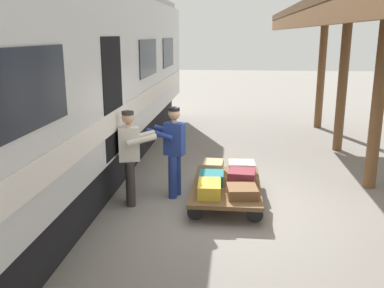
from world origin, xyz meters
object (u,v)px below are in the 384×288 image
train_car (28,90)px  porter_in_overalls (173,149)px  porter_by_door (130,155)px  suitcase_tan_vintage (213,167)px  suitcase_teal_softside (211,178)px  suitcase_brown_leather (242,191)px  suitcase_yellow_case (209,189)px  suitcase_cream_canvas (241,168)px  luggage_cart (226,186)px  suitcase_burgundy_valise (242,178)px

train_car → porter_in_overalls: bearing=-166.9°
train_car → porter_by_door: bearing=-176.8°
train_car → suitcase_tan_vintage: bearing=-162.7°
suitcase_teal_softside → suitcase_brown_leather: size_ratio=0.92×
suitcase_brown_leather → porter_by_door: bearing=-8.6°
porter_by_door → suitcase_yellow_case: bearing=168.2°
suitcase_cream_canvas → suitcase_brown_leather: (0.00, 1.18, -0.04)m
luggage_cart → porter_in_overalls: porter_in_overalls is taller
porter_by_door → porter_in_overalls: bearing=-146.2°
suitcase_teal_softside → suitcase_tan_vintage: size_ratio=0.92×
suitcase_teal_softside → suitcase_brown_leather: (-0.55, 0.59, -0.02)m
porter_in_overalls → train_car: bearing=13.1°
suitcase_brown_leather → porter_in_overalls: porter_in_overalls is taller
suitcase_tan_vintage → suitcase_brown_leather: bearing=115.0°
train_car → porter_by_door: size_ratio=10.03×
porter_in_overalls → suitcase_teal_softside: bearing=166.4°
train_car → porter_in_overalls: (-2.43, -0.57, -1.14)m
suitcase_teal_softside → suitcase_yellow_case: suitcase_yellow_case is taller
suitcase_tan_vintage → porter_by_door: porter_by_door is taller
porter_in_overalls → suitcase_cream_canvas: bearing=-161.8°
luggage_cart → porter_in_overalls: bearing=-9.9°
suitcase_teal_softside → suitcase_burgundy_valise: suitcase_burgundy_valise is taller
luggage_cart → suitcase_tan_vintage: 0.67m
train_car → suitcase_burgundy_valise: (-3.70, -0.39, -1.59)m
train_car → suitcase_cream_canvas: bearing=-165.1°
suitcase_burgundy_valise → suitcase_tan_vintage: 0.81m
suitcase_teal_softside → suitcase_tan_vintage: 0.59m
train_car → suitcase_cream_canvas: (-3.70, -0.98, -1.60)m
suitcase_tan_vintage → suitcase_yellow_case: (0.00, 1.18, -0.01)m
suitcase_teal_softside → porter_in_overalls: bearing=-13.6°
luggage_cart → porter_by_door: 1.83m
suitcase_brown_leather → suitcase_yellow_case: (0.55, 0.00, 0.03)m
train_car → suitcase_burgundy_valise: 4.05m
suitcase_yellow_case → porter_by_door: porter_by_door is taller
luggage_cart → suitcase_teal_softside: suitcase_teal_softside is taller
suitcase_cream_canvas → suitcase_tan_vintage: suitcase_cream_canvas is taller
suitcase_yellow_case → suitcase_burgundy_valise: bearing=-133.0°
train_car → suitcase_brown_leather: train_car is taller
suitcase_brown_leather → porter_in_overalls: size_ratio=0.29×
train_car → suitcase_tan_vintage: size_ratio=34.39×
suitcase_cream_canvas → luggage_cart: bearing=65.0°
suitcase_cream_canvas → suitcase_teal_softside: (0.55, 0.59, -0.02)m
suitcase_tan_vintage → porter_in_overalls: bearing=30.2°
suitcase_cream_canvas → porter_in_overalls: 1.41m
suitcase_tan_vintage → porter_by_door: bearing=32.0°
luggage_cart → suitcase_yellow_case: (0.28, 0.59, 0.16)m
suitcase_burgundy_valise → suitcase_tan_vintage: bearing=-47.0°
suitcase_yellow_case → suitcase_cream_canvas: bearing=-115.0°
suitcase_cream_canvas → porter_by_door: size_ratio=0.29×
suitcase_teal_softside → suitcase_burgundy_valise: size_ratio=0.96×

